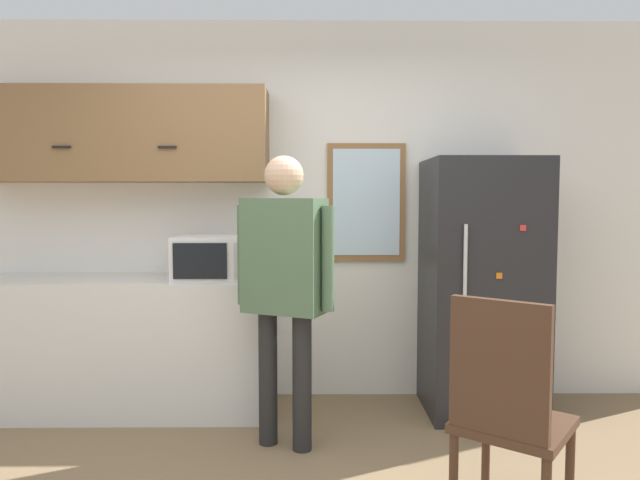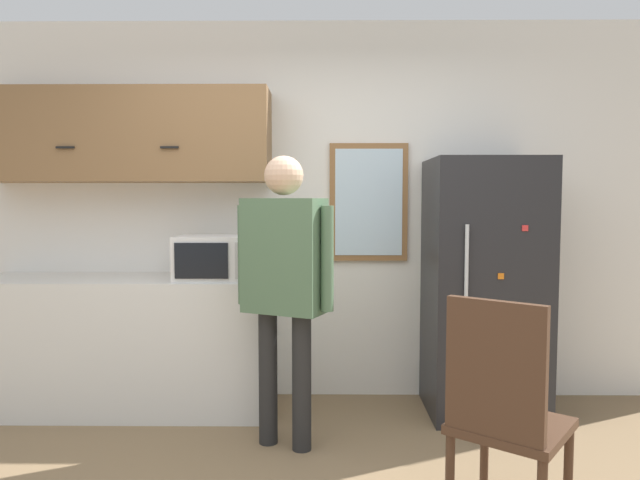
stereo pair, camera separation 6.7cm
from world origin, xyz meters
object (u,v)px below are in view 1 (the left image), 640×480
microwave (212,258)px  chair (507,407)px  refrigerator (481,287)px  person (284,271)px

microwave → chair: bearing=-43.0°
microwave → refrigerator: bearing=1.9°
person → chair: bearing=-18.2°
person → refrigerator: 1.42m
refrigerator → chair: size_ratio=1.65×
microwave → person: (0.50, -0.49, -0.02)m
microwave → refrigerator: 1.80m
refrigerator → chair: (-0.31, -1.44, -0.29)m
refrigerator → microwave: bearing=-178.1°
person → refrigerator: bearing=47.1°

